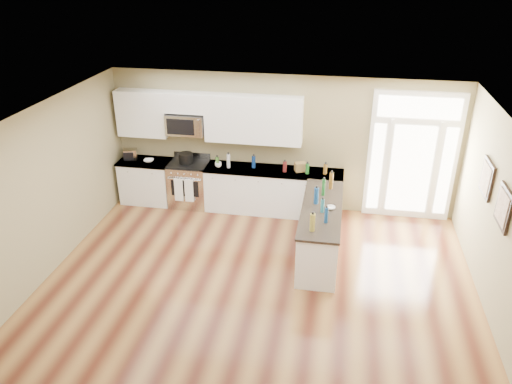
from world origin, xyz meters
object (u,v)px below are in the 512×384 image
at_px(kitchen_range, 190,184).
at_px(stockpot, 186,158).
at_px(toaster_oven, 131,154).
at_px(peninsula_cabinet, 320,232).

relative_size(kitchen_range, stockpot, 3.67).
bearing_deg(kitchen_range, toaster_oven, 179.66).
bearing_deg(stockpot, kitchen_range, -14.21).
xyz_separation_m(peninsula_cabinet, kitchen_range, (-2.85, 1.45, 0.04)).
height_order(kitchen_range, toaster_oven, toaster_oven).
distance_m(kitchen_range, stockpot, 0.59).
relative_size(peninsula_cabinet, toaster_oven, 8.74).
height_order(peninsula_cabinet, toaster_oven, toaster_oven).
xyz_separation_m(kitchen_range, toaster_oven, (-1.26, 0.01, 0.57)).
distance_m(peninsula_cabinet, stockpot, 3.30).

